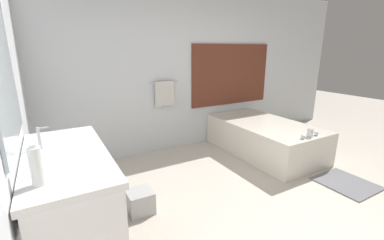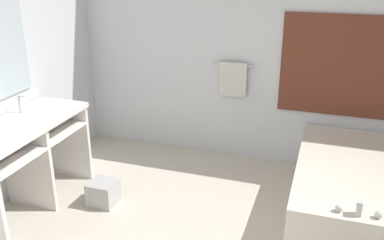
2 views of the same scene
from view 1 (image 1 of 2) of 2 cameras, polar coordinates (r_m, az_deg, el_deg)
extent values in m
plane|color=beige|center=(3.06, 17.59, -18.57)|extent=(16.00, 16.00, 0.00)
cube|color=silver|center=(4.36, -3.04, 11.15)|extent=(7.40, 0.06, 2.70)
cube|color=brown|center=(4.92, 8.74, 9.93)|extent=(1.70, 0.02, 1.10)
cylinder|color=silver|center=(4.19, -6.26, 8.16)|extent=(0.50, 0.02, 0.02)
cube|color=beige|center=(4.21, -6.14, 5.85)|extent=(0.32, 0.04, 0.40)
cube|color=#B2C1CC|center=(2.10, -36.80, 10.40)|extent=(0.02, 1.10, 1.10)
cube|color=white|center=(2.23, -26.25, -7.25)|extent=(0.59, 1.37, 0.05)
cube|color=white|center=(2.31, -25.66, -11.74)|extent=(0.56, 1.30, 0.02)
cylinder|color=white|center=(2.44, -26.50, -6.36)|extent=(0.31, 0.31, 0.12)
cube|color=white|center=(2.43, -24.94, -17.13)|extent=(0.55, 0.04, 0.85)
cube|color=white|center=(3.02, -26.16, -10.73)|extent=(0.55, 0.04, 0.85)
cylinder|color=beige|center=(1.97, -23.75, -13.81)|extent=(0.13, 0.38, 0.13)
cylinder|color=beige|center=(2.59, -25.51, -6.91)|extent=(0.13, 0.38, 0.13)
cylinder|color=silver|center=(2.41, -30.57, -5.27)|extent=(0.04, 0.04, 0.02)
cylinder|color=silver|center=(2.39, -30.86, -3.24)|extent=(0.02, 0.02, 0.16)
cube|color=silver|center=(2.37, -30.13, -1.51)|extent=(0.07, 0.01, 0.01)
cube|color=silver|center=(4.44, 15.64, -3.76)|extent=(1.04, 1.86, 0.52)
ellipsoid|color=white|center=(4.41, 15.74, -2.42)|extent=(0.75, 1.34, 0.30)
cube|color=silver|center=(3.84, 24.74, -2.63)|extent=(0.04, 0.07, 0.12)
sphere|color=silver|center=(3.74, 23.43, -3.43)|extent=(0.06, 0.06, 0.06)
sphere|color=silver|center=(3.96, 25.89, -2.70)|extent=(0.06, 0.06, 0.06)
cylinder|color=silver|center=(1.76, -31.28, -8.84)|extent=(0.07, 0.07, 0.24)
cylinder|color=white|center=(1.72, -31.87, -4.93)|extent=(0.04, 0.04, 0.02)
cube|color=#B2B2B2|center=(2.90, -11.48, -17.34)|extent=(0.26, 0.26, 0.24)
cube|color=slate|center=(3.94, 31.05, -11.94)|extent=(0.60, 0.65, 0.02)
camera|label=2|loc=(2.93, 82.70, 15.86)|focal=40.00mm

